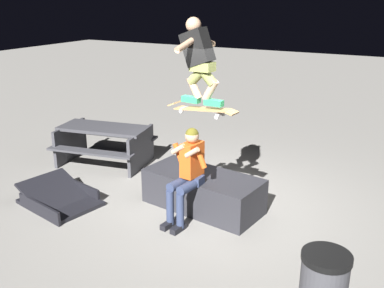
# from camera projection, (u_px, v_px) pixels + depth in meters

# --- Properties ---
(ground_plane) EXTENTS (40.00, 40.00, 0.00)m
(ground_plane) POSITION_uv_depth(u_px,v_px,m) (213.00, 204.00, 6.89)
(ground_plane) COLOR gray
(ledge_box_main) EXTENTS (1.91, 1.06, 0.55)m
(ledge_box_main) POSITION_uv_depth(u_px,v_px,m) (203.00, 191.00, 6.71)
(ledge_box_main) COLOR #28282D
(ledge_box_main) RESTS_ON ground
(person_sitting_on_ledge) EXTENTS (0.60, 0.78, 1.39)m
(person_sitting_on_ledge) POSITION_uv_depth(u_px,v_px,m) (187.00, 171.00, 6.16)
(person_sitting_on_ledge) COLOR #2D3856
(person_sitting_on_ledge) RESTS_ON ground
(skateboard) EXTENTS (1.03, 0.29, 0.13)m
(skateboard) POSITION_uv_depth(u_px,v_px,m) (202.00, 109.00, 5.85)
(skateboard) COLOR #AD8451
(skater_airborne) EXTENTS (0.63, 0.89, 1.12)m
(skater_airborne) POSITION_uv_depth(u_px,v_px,m) (199.00, 57.00, 5.66)
(skater_airborne) COLOR #2D9E66
(kicker_ramp) EXTENTS (1.31, 1.11, 0.45)m
(kicker_ramp) POSITION_uv_depth(u_px,v_px,m) (60.00, 200.00, 6.88)
(kicker_ramp) COLOR black
(kicker_ramp) RESTS_ON ground
(picnic_table_back) EXTENTS (1.92, 1.64, 0.75)m
(picnic_table_back) POSITION_uv_depth(u_px,v_px,m) (104.00, 139.00, 8.44)
(picnic_table_back) COLOR #38383D
(picnic_table_back) RESTS_ON ground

